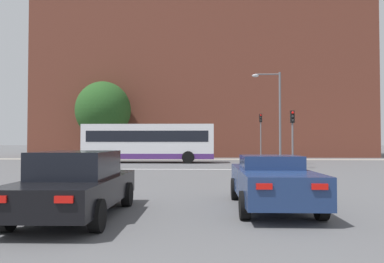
{
  "coord_description": "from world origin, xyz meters",
  "views": [
    {
      "loc": [
        0.62,
        -2.23,
        1.73
      ],
      "look_at": [
        -0.43,
        25.3,
        2.51
      ],
      "focal_mm": 35.0,
      "sensor_mm": 36.0,
      "label": 1
    }
  ],
  "objects_px": {
    "traffic_light_near_right": "(293,129)",
    "street_lamp_junction": "(275,108)",
    "traffic_light_far_right": "(261,129)",
    "car_saloon_left": "(77,184)",
    "pedestrian_waiting": "(110,149)",
    "car_roadster_right": "(271,181)",
    "bus_crossing_lead": "(149,142)"
  },
  "relations": [
    {
      "from": "car_roadster_right",
      "to": "traffic_light_far_right",
      "type": "height_order",
      "value": "traffic_light_far_right"
    },
    {
      "from": "car_saloon_left",
      "to": "car_roadster_right",
      "type": "bearing_deg",
      "value": 14.96
    },
    {
      "from": "car_saloon_left",
      "to": "bus_crossing_lead",
      "type": "xyz_separation_m",
      "value": [
        -1.81,
        22.64,
        0.96
      ]
    },
    {
      "from": "car_saloon_left",
      "to": "car_roadster_right",
      "type": "height_order",
      "value": "car_saloon_left"
    },
    {
      "from": "car_saloon_left",
      "to": "car_roadster_right",
      "type": "xyz_separation_m",
      "value": [
        4.69,
        1.33,
        -0.05
      ]
    },
    {
      "from": "traffic_light_near_right",
      "to": "street_lamp_junction",
      "type": "bearing_deg",
      "value": 98.03
    },
    {
      "from": "street_lamp_junction",
      "to": "car_saloon_left",
      "type": "bearing_deg",
      "value": -112.49
    },
    {
      "from": "car_roadster_right",
      "to": "street_lamp_junction",
      "type": "bearing_deg",
      "value": 79.51
    },
    {
      "from": "traffic_light_far_right",
      "to": "street_lamp_junction",
      "type": "xyz_separation_m",
      "value": [
        -0.19,
        -8.71,
        1.28
      ]
    },
    {
      "from": "bus_crossing_lead",
      "to": "traffic_light_near_right",
      "type": "height_order",
      "value": "traffic_light_near_right"
    },
    {
      "from": "traffic_light_near_right",
      "to": "street_lamp_junction",
      "type": "distance_m",
      "value": 3.94
    },
    {
      "from": "traffic_light_near_right",
      "to": "street_lamp_junction",
      "type": "height_order",
      "value": "street_lamp_junction"
    },
    {
      "from": "car_roadster_right",
      "to": "pedestrian_waiting",
      "type": "bearing_deg",
      "value": 112.54
    },
    {
      "from": "car_saloon_left",
      "to": "street_lamp_junction",
      "type": "bearing_deg",
      "value": 66.68
    },
    {
      "from": "car_roadster_right",
      "to": "pedestrian_waiting",
      "type": "height_order",
      "value": "pedestrian_waiting"
    },
    {
      "from": "car_saloon_left",
      "to": "pedestrian_waiting",
      "type": "bearing_deg",
      "value": 102.32
    },
    {
      "from": "car_roadster_right",
      "to": "bus_crossing_lead",
      "type": "distance_m",
      "value": 22.31
    },
    {
      "from": "traffic_light_far_right",
      "to": "car_saloon_left",
      "type": "bearing_deg",
      "value": -106.37
    },
    {
      "from": "car_roadster_right",
      "to": "bus_crossing_lead",
      "type": "bearing_deg",
      "value": 107.15
    },
    {
      "from": "car_roadster_right",
      "to": "car_saloon_left",
      "type": "bearing_deg",
      "value": -164.01
    },
    {
      "from": "car_saloon_left",
      "to": "pedestrian_waiting",
      "type": "distance_m",
      "value": 30.3
    },
    {
      "from": "car_saloon_left",
      "to": "traffic_light_near_right",
      "type": "distance_m",
      "value": 18.45
    },
    {
      "from": "car_roadster_right",
      "to": "pedestrian_waiting",
      "type": "relative_size",
      "value": 2.87
    },
    {
      "from": "traffic_light_near_right",
      "to": "street_lamp_junction",
      "type": "relative_size",
      "value": 0.54
    },
    {
      "from": "car_roadster_right",
      "to": "traffic_light_far_right",
      "type": "distance_m",
      "value": 27.43
    },
    {
      "from": "traffic_light_near_right",
      "to": "street_lamp_junction",
      "type": "xyz_separation_m",
      "value": [
        -0.49,
        3.51,
        1.72
      ]
    },
    {
      "from": "car_saloon_left",
      "to": "street_lamp_junction",
      "type": "distance_m",
      "value": 21.61
    },
    {
      "from": "car_roadster_right",
      "to": "street_lamp_junction",
      "type": "distance_m",
      "value": 19.04
    },
    {
      "from": "traffic_light_near_right",
      "to": "car_roadster_right",
      "type": "bearing_deg",
      "value": -104.92
    },
    {
      "from": "pedestrian_waiting",
      "to": "bus_crossing_lead",
      "type": "bearing_deg",
      "value": 36.09
    },
    {
      "from": "bus_crossing_lead",
      "to": "traffic_light_far_right",
      "type": "relative_size",
      "value": 2.4
    },
    {
      "from": "pedestrian_waiting",
      "to": "traffic_light_near_right",
      "type": "bearing_deg",
      "value": 48.98
    }
  ]
}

